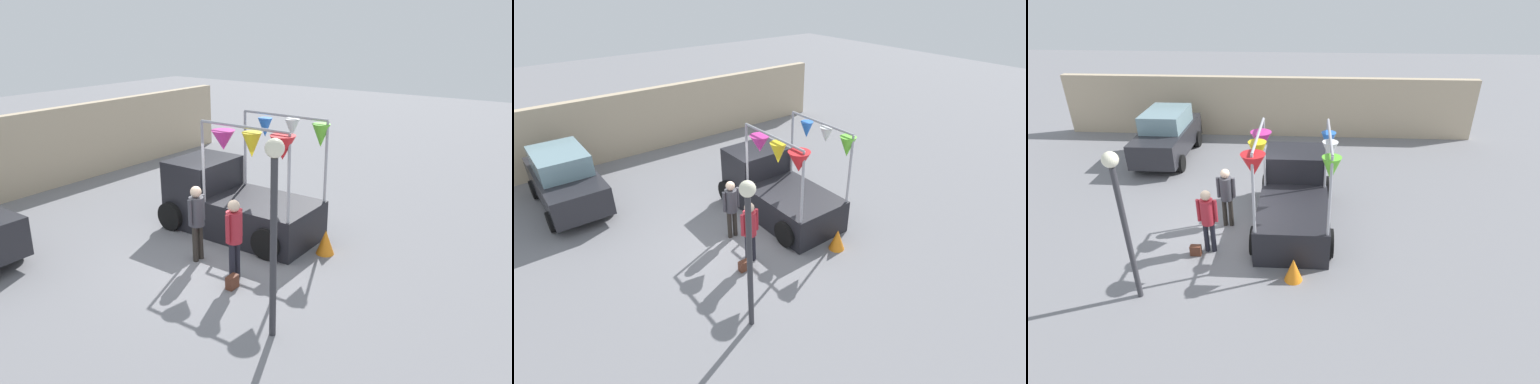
{
  "view_description": "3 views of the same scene",
  "coord_description": "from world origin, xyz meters",
  "views": [
    {
      "loc": [
        -8.22,
        -6.84,
        5.24
      ],
      "look_at": [
        0.64,
        -0.65,
        1.56
      ],
      "focal_mm": 35.0,
      "sensor_mm": 36.0,
      "label": 1
    },
    {
      "loc": [
        -5.38,
        -7.96,
        6.85
      ],
      "look_at": [
        0.51,
        -0.35,
        1.45
      ],
      "focal_mm": 28.0,
      "sensor_mm": 36.0,
      "label": 2
    },
    {
      "loc": [
        1.8,
        -9.41,
        6.43
      ],
      "look_at": [
        1.26,
        -0.17,
        1.39
      ],
      "focal_mm": 28.0,
      "sensor_mm": 36.0,
      "label": 3
    }
  ],
  "objects": [
    {
      "name": "person_vendor",
      "position": [
        -0.38,
        0.27,
        1.1
      ],
      "size": [
        0.53,
        0.34,
        1.8
      ],
      "color": "#2D2823",
      "rests_on": "ground"
    },
    {
      "name": "handbag",
      "position": [
        -0.98,
        -1.18,
        0.14
      ],
      "size": [
        0.28,
        0.16,
        0.28
      ],
      "primitive_type": "cube",
      "color": "#592D1E",
      "rests_on": "ground"
    },
    {
      "name": "vendor_truck",
      "position": [
        1.5,
        0.7,
        0.88
      ],
      "size": [
        2.39,
        4.1,
        3.07
      ],
      "color": "black",
      "rests_on": "ground"
    },
    {
      "name": "street_lamp",
      "position": [
        -1.86,
        -2.75,
        2.35
      ],
      "size": [
        0.32,
        0.32,
        3.55
      ],
      "color": "#333338",
      "rests_on": "ground"
    },
    {
      "name": "folded_kite_bundle_tangerine",
      "position": [
        1.59,
        -2.0,
        0.3
      ],
      "size": [
        0.62,
        0.62,
        0.6
      ],
      "primitive_type": "cone",
      "rotation": [
        0.0,
        0.0,
        0.65
      ],
      "color": "orange",
      "rests_on": "ground"
    },
    {
      "name": "parked_car",
      "position": [
        -3.63,
        5.07,
        0.94
      ],
      "size": [
        1.88,
        4.0,
        1.88
      ],
      "color": "#26262B",
      "rests_on": "ground"
    },
    {
      "name": "person_customer",
      "position": [
        -0.63,
        -0.98,
        1.1
      ],
      "size": [
        0.53,
        0.34,
        1.8
      ],
      "color": "black",
      "rests_on": "ground"
    },
    {
      "name": "brick_boundary_wall",
      "position": [
        0.0,
        7.86,
        1.3
      ],
      "size": [
        18.0,
        0.36,
        2.6
      ],
      "primitive_type": "cube",
      "color": "tan",
      "rests_on": "ground"
    },
    {
      "name": "ground_plane",
      "position": [
        0.0,
        0.0,
        0.0
      ],
      "size": [
        60.0,
        60.0,
        0.0
      ],
      "primitive_type": "plane",
      "color": "slate"
    }
  ]
}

